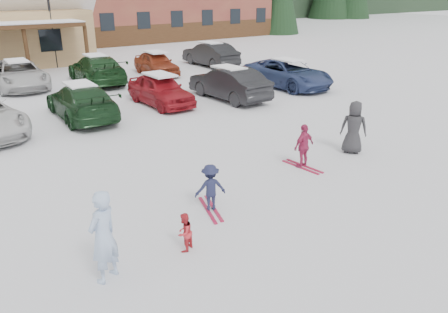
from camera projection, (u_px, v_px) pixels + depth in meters
ground at (238, 210)px, 10.55m from camera, size 160.00×160.00×0.00m
lamp_post at (50, 11)px, 27.98m from camera, size 0.50×0.25×6.43m
adult_skier at (103, 237)px, 7.74m from camera, size 0.77×0.68×1.78m
toddler_red at (184, 232)px, 8.78m from camera, size 0.51×0.47×0.83m
child_navy at (210, 188)px, 10.35m from camera, size 0.85×0.64×1.17m
skis_child_navy at (211, 209)px, 10.56m from camera, size 0.61×1.40×0.03m
child_magenta at (304, 146)px, 12.82m from camera, size 0.81×0.39×1.34m
skis_child_magenta at (302, 167)px, 13.06m from camera, size 0.31×1.41×0.03m
bystander_dark at (354, 127)px, 13.92m from camera, size 0.93×0.99×1.70m
parked_car_3 at (81, 101)px, 17.71m from camera, size 2.15×4.94×1.41m
parked_car_4 at (160, 90)px, 19.73m from camera, size 1.74×4.15×1.40m
parked_car_5 at (229, 83)px, 20.74m from camera, size 1.79×4.68×1.52m
parked_car_6 at (287, 73)px, 23.31m from camera, size 2.59×5.33×1.46m
parked_car_10 at (19, 74)px, 23.07m from camera, size 2.58×5.33×1.46m
parked_car_11 at (97, 69)px, 24.26m from camera, size 2.49×5.46×1.55m
parked_car_12 at (156, 63)px, 26.59m from camera, size 1.91×4.20×1.40m
parked_car_13 at (210, 54)px, 29.60m from camera, size 1.76×4.78×1.56m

